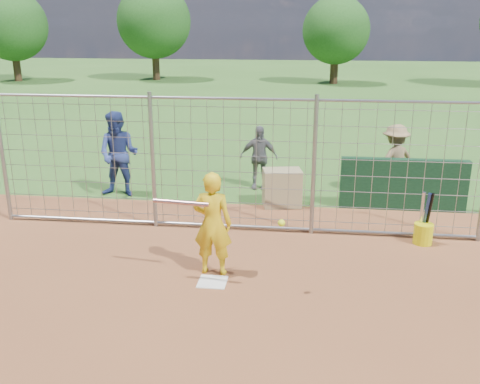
# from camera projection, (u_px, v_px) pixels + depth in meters

# --- Properties ---
(ground) EXTENTS (100.00, 100.00, 0.00)m
(ground) POSITION_uv_depth(u_px,v_px,m) (215.00, 277.00, 8.35)
(ground) COLOR #2D591E
(ground) RESTS_ON ground
(home_plate) EXTENTS (0.43, 0.43, 0.02)m
(home_plate) POSITION_uv_depth(u_px,v_px,m) (212.00, 282.00, 8.16)
(home_plate) COLOR silver
(home_plate) RESTS_ON ground
(dugout_wall) EXTENTS (2.60, 0.20, 1.10)m
(dugout_wall) POSITION_uv_depth(u_px,v_px,m) (403.00, 185.00, 11.19)
(dugout_wall) COLOR #11381E
(dugout_wall) RESTS_ON ground
(batter) EXTENTS (0.62, 0.43, 1.66)m
(batter) POSITION_uv_depth(u_px,v_px,m) (213.00, 224.00, 8.23)
(batter) COLOR gold
(batter) RESTS_ON ground
(bystander_a) EXTENTS (0.97, 0.78, 1.93)m
(bystander_a) POSITION_uv_depth(u_px,v_px,m) (119.00, 154.00, 11.98)
(bystander_a) COLOR navy
(bystander_a) RESTS_ON ground
(bystander_b) EXTENTS (0.89, 0.38, 1.51)m
(bystander_b) POSITION_uv_depth(u_px,v_px,m) (259.00, 157.00, 12.58)
(bystander_b) COLOR slate
(bystander_b) RESTS_ON ground
(bystander_c) EXTENTS (1.23, 1.08, 1.65)m
(bystander_c) POSITION_uv_depth(u_px,v_px,m) (394.00, 161.00, 11.99)
(bystander_c) COLOR #91744F
(bystander_c) RESTS_ON ground
(equipment_bin) EXTENTS (0.89, 0.70, 0.80)m
(equipment_bin) POSITION_uv_depth(u_px,v_px,m) (282.00, 188.00, 11.46)
(equipment_bin) COLOR tan
(equipment_bin) RESTS_ON ground
(equipment_in_play) EXTENTS (1.98, 0.36, 0.25)m
(equipment_in_play) POSITION_uv_depth(u_px,v_px,m) (204.00, 207.00, 7.77)
(equipment_in_play) COLOR silver
(equipment_in_play) RESTS_ON ground
(bucket_with_bats) EXTENTS (0.34, 0.35, 0.97)m
(bucket_with_bats) POSITION_uv_depth(u_px,v_px,m) (423.00, 231.00, 9.53)
(bucket_with_bats) COLOR yellow
(bucket_with_bats) RESTS_ON ground
(backstop_fence) EXTENTS (9.08, 0.08, 2.60)m
(backstop_fence) POSITION_uv_depth(u_px,v_px,m) (232.00, 166.00, 9.86)
(backstop_fence) COLOR gray
(backstop_fence) RESTS_ON ground
(tree_line) EXTENTS (44.66, 6.72, 6.48)m
(tree_line) POSITION_uv_depth(u_px,v_px,m) (338.00, 23.00, 33.45)
(tree_line) COLOR #3F2B19
(tree_line) RESTS_ON ground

